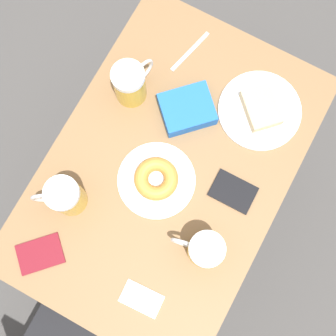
% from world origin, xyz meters
% --- Properties ---
extents(ground_plane, '(8.00, 8.00, 0.00)m').
position_xyz_m(ground_plane, '(0.00, 0.00, 0.00)').
color(ground_plane, '#474442').
extents(table, '(0.67, 1.00, 0.74)m').
position_xyz_m(table, '(0.00, 0.00, 0.67)').
color(table, olive).
rests_on(table, ground_plane).
extents(plate_with_cake, '(0.25, 0.25, 0.04)m').
position_xyz_m(plate_with_cake, '(-0.16, -0.29, 0.76)').
color(plate_with_cake, white).
rests_on(plate_with_cake, table).
extents(plate_with_donut, '(0.23, 0.23, 0.05)m').
position_xyz_m(plate_with_donut, '(0.01, 0.05, 0.76)').
color(plate_with_donut, white).
rests_on(plate_with_donut, table).
extents(beer_mug_left, '(0.14, 0.10, 0.15)m').
position_xyz_m(beer_mug_left, '(-0.20, 0.16, 0.82)').
color(beer_mug_left, gold).
rests_on(beer_mug_left, table).
extents(beer_mug_center, '(0.13, 0.10, 0.15)m').
position_xyz_m(beer_mug_center, '(0.20, 0.21, 0.82)').
color(beer_mug_center, gold).
rests_on(beer_mug_center, table).
extents(beer_mug_right, '(0.10, 0.14, 0.15)m').
position_xyz_m(beer_mug_right, '(0.21, -0.16, 0.82)').
color(beer_mug_right, gold).
rests_on(beer_mug_right, table).
extents(napkin_folded, '(0.12, 0.07, 0.00)m').
position_xyz_m(napkin_folded, '(-0.11, 0.36, 0.75)').
color(napkin_folded, white).
rests_on(napkin_folded, table).
extents(fork, '(0.05, 0.17, 0.00)m').
position_xyz_m(fork, '(0.12, -0.36, 0.74)').
color(fork, silver).
rests_on(fork, table).
extents(passport_near_edge, '(0.15, 0.15, 0.01)m').
position_xyz_m(passport_near_edge, '(0.20, 0.39, 0.75)').
color(passport_near_edge, maroon).
rests_on(passport_near_edge, table).
extents(passport_far_edge, '(0.13, 0.09, 0.01)m').
position_xyz_m(passport_far_edge, '(-0.20, -0.03, 0.75)').
color(passport_far_edge, black).
rests_on(passport_far_edge, table).
extents(blue_pouch, '(0.20, 0.20, 0.05)m').
position_xyz_m(blue_pouch, '(0.03, -0.18, 0.77)').
color(blue_pouch, blue).
rests_on(blue_pouch, table).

